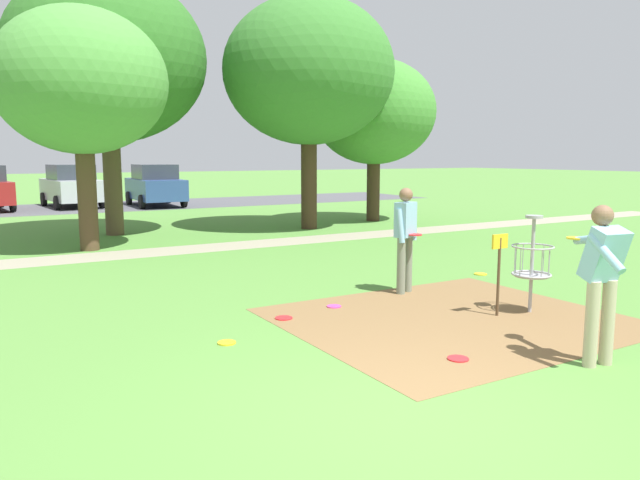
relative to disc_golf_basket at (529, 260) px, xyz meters
The scene contains 18 objects.
ground_plane 4.12m from the disc_golf_basket, 152.07° to the right, with size 160.00×160.00×0.00m, color #518438.
dirt_tee_pad 1.41m from the disc_golf_basket, 166.88° to the left, with size 4.43×3.86×0.01m, color brown.
disc_golf_basket is the anchor object (origin of this frame).
player_foreground_watching 2.01m from the disc_golf_basket, 110.77° to the left, with size 0.50×0.45×1.71m.
player_throwing 2.17m from the disc_golf_basket, 120.20° to the right, with size 0.66×1.04×1.71m.
frisbee_near_basket 3.53m from the disc_golf_basket, 154.97° to the left, with size 0.24×0.24×0.02m, color red.
frisbee_by_tee 2.57m from the disc_golf_basket, 156.08° to the right, with size 0.23×0.23×0.02m, color red.
frisbee_mid_grass 2.87m from the disc_golf_basket, 57.68° to the left, with size 0.24×0.24×0.02m, color gold.
frisbee_far_left 2.85m from the disc_golf_basket, 142.94° to the left, with size 0.22×0.22×0.02m, color #E53D99.
frisbee_far_right 4.36m from the disc_golf_basket, 168.81° to the left, with size 0.22×0.22×0.02m, color gold.
tree_near_left 10.64m from the disc_golf_basket, 115.10° to the left, with size 3.90×3.90×5.56m.
tree_near_right 12.88m from the disc_golf_basket, 105.12° to the left, with size 5.36×5.36×7.12m.
tree_mid_left 11.22m from the disc_golf_basket, 77.59° to the left, with size 5.09×5.09×6.86m.
tree_mid_center 12.61m from the disc_golf_basket, 64.65° to the left, with size 4.13×4.13×5.44m.
parking_lot_strip 22.18m from the disc_golf_basket, 99.30° to the left, with size 36.00×6.00×0.01m, color #4C4C51.
parked_car_center_left 22.58m from the disc_golf_basket, 97.03° to the left, with size 2.25×4.34×1.84m.
parked_car_center_right 21.12m from the disc_golf_basket, 88.56° to the left, with size 2.07×4.25×1.84m.
gravel_path 8.90m from the disc_golf_basket, 113.83° to the left, with size 40.00×1.29×0.00m, color gray.
Camera 1 is at (-3.19, -3.78, 2.21)m, focal length 33.73 mm.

